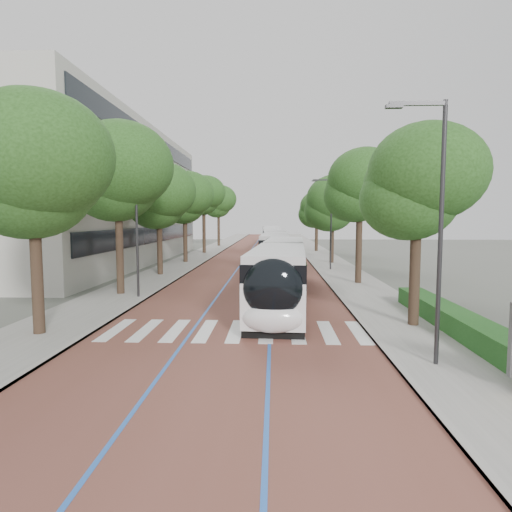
# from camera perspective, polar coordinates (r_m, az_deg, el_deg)

# --- Properties ---
(ground) EXTENTS (160.00, 160.00, 0.00)m
(ground) POSITION_cam_1_polar(r_m,az_deg,el_deg) (16.91, -3.69, -10.87)
(ground) COLOR #51544C
(ground) RESTS_ON ground
(road) EXTENTS (11.00, 140.00, 0.02)m
(road) POSITION_cam_1_polar(r_m,az_deg,el_deg) (56.39, 0.63, 0.31)
(road) COLOR brown
(road) RESTS_ON ground
(sidewalk_left) EXTENTS (4.00, 140.00, 0.12)m
(sidewalk_left) POSITION_cam_1_polar(r_m,az_deg,el_deg) (57.11, -6.91, 0.38)
(sidewalk_left) COLOR gray
(sidewalk_left) RESTS_ON ground
(sidewalk_right) EXTENTS (4.00, 140.00, 0.12)m
(sidewalk_right) POSITION_cam_1_polar(r_m,az_deg,el_deg) (56.65, 8.23, 0.33)
(sidewalk_right) COLOR gray
(sidewalk_right) RESTS_ON ground
(kerb_left) EXTENTS (0.20, 140.00, 0.14)m
(kerb_left) POSITION_cam_1_polar(r_m,az_deg,el_deg) (56.84, -5.02, 0.38)
(kerb_left) COLOR gray
(kerb_left) RESTS_ON ground
(kerb_right) EXTENTS (0.20, 140.00, 0.14)m
(kerb_right) POSITION_cam_1_polar(r_m,az_deg,el_deg) (56.49, 6.31, 0.34)
(kerb_right) COLOR gray
(kerb_right) RESTS_ON ground
(zebra_crossing) EXTENTS (10.55, 3.60, 0.01)m
(zebra_crossing) POSITION_cam_1_polar(r_m,az_deg,el_deg) (17.85, -2.69, -9.93)
(zebra_crossing) COLOR silver
(zebra_crossing) RESTS_ON ground
(lane_line_left) EXTENTS (0.12, 126.00, 0.01)m
(lane_line_left) POSITION_cam_1_polar(r_m,az_deg,el_deg) (56.46, -1.00, 0.33)
(lane_line_left) COLOR blue
(lane_line_left) RESTS_ON road
(lane_line_right) EXTENTS (0.12, 126.00, 0.01)m
(lane_line_right) POSITION_cam_1_polar(r_m,az_deg,el_deg) (56.36, 2.25, 0.32)
(lane_line_right) COLOR blue
(lane_line_right) RESTS_ON road
(office_building) EXTENTS (18.11, 40.00, 14.00)m
(office_building) POSITION_cam_1_polar(r_m,az_deg,el_deg) (49.07, -23.42, 7.37)
(office_building) COLOR #9E9C93
(office_building) RESTS_ON ground
(hedge) EXTENTS (1.20, 14.00, 0.80)m
(hedge) POSITION_cam_1_polar(r_m,az_deg,el_deg) (18.23, 26.42, -8.53)
(hedge) COLOR #1A4718
(hedge) RESTS_ON sidewalk_right
(streetlight_near) EXTENTS (1.82, 0.20, 8.00)m
(streetlight_near) POSITION_cam_1_polar(r_m,az_deg,el_deg) (14.05, 22.80, 5.41)
(streetlight_near) COLOR #2C2C2E
(streetlight_near) RESTS_ON sidewalk_right
(streetlight_far) EXTENTS (1.82, 0.20, 8.00)m
(streetlight_far) POSITION_cam_1_polar(r_m,az_deg,el_deg) (38.48, 9.72, 5.22)
(streetlight_far) COLOR #2C2C2E
(streetlight_far) RESTS_ON sidewalk_right
(lamp_post_left) EXTENTS (0.14, 0.14, 8.00)m
(lamp_post_left) POSITION_cam_1_polar(r_m,az_deg,el_deg) (25.42, -15.61, 3.68)
(lamp_post_left) COLOR #2C2C2E
(lamp_post_left) RESTS_ON sidewalk_left
(trees_left) EXTENTS (6.10, 60.61, 9.73)m
(trees_left) POSITION_cam_1_polar(r_m,az_deg,el_deg) (40.46, -10.91, 8.00)
(trees_left) COLOR black
(trees_left) RESTS_ON ground
(trees_right) EXTENTS (6.00, 47.04, 8.91)m
(trees_right) POSITION_cam_1_polar(r_m,az_deg,el_deg) (40.76, 10.89, 6.90)
(trees_right) COLOR black
(trees_right) RESTS_ON ground
(lead_bus) EXTENTS (3.56, 18.51, 3.20)m
(lead_bus) POSITION_cam_1_polar(r_m,az_deg,el_deg) (24.53, 3.45, -2.02)
(lead_bus) COLOR black
(lead_bus) RESTS_ON ground
(bus_queued_0) EXTENTS (2.79, 12.45, 3.20)m
(bus_queued_0) POSITION_cam_1_polar(r_m,az_deg,el_deg) (39.99, 2.58, 0.70)
(bus_queued_0) COLOR silver
(bus_queued_0) RESTS_ON ground
(bus_queued_1) EXTENTS (2.75, 12.44, 3.20)m
(bus_queued_1) POSITION_cam_1_polar(r_m,az_deg,el_deg) (53.14, 2.42, 1.76)
(bus_queued_1) COLOR silver
(bus_queued_1) RESTS_ON ground
(bus_queued_2) EXTENTS (2.88, 12.46, 3.20)m
(bus_queued_2) POSITION_cam_1_polar(r_m,az_deg,el_deg) (65.64, 2.03, 2.38)
(bus_queued_2) COLOR silver
(bus_queued_2) RESTS_ON ground
(bus_queued_3) EXTENTS (3.35, 12.54, 3.20)m
(bus_queued_3) POSITION_cam_1_polar(r_m,az_deg,el_deg) (79.71, 1.97, 2.84)
(bus_queued_3) COLOR silver
(bus_queued_3) RESTS_ON ground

